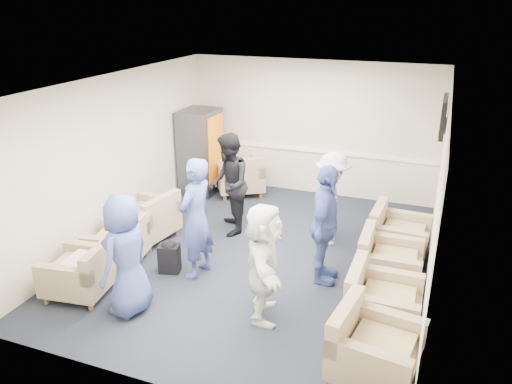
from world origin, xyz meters
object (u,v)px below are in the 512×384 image
at_px(armchair_right_near, 371,350).
at_px(person_back_right, 332,199).
at_px(armchair_corner, 240,177).
at_px(person_front_left, 126,255).
at_px(person_mid_left, 196,219).
at_px(vending_machine, 201,152).
at_px(armchair_left_near, 83,273).
at_px(person_back_left, 229,185).
at_px(armchair_left_mid, 120,245).
at_px(armchair_left_far, 149,220).
at_px(armchair_right_midfar, 386,264).
at_px(armchair_right_midnear, 379,303).
at_px(person_front_right, 264,262).
at_px(person_mid_right, 325,225).
at_px(armchair_right_far, 396,236).

xyz_separation_m(armchair_right_near, person_back_right, (-1.11, 2.97, 0.43)).
distance_m(armchair_right_near, armchair_corner, 5.56).
xyz_separation_m(person_front_left, person_mid_left, (0.40, 1.12, 0.09)).
bearing_deg(vending_machine, person_front_left, -75.97).
height_order(armchair_left_near, person_back_left, person_back_left).
bearing_deg(armchair_left_mid, armchair_left_far, 173.32).
xyz_separation_m(armchair_left_near, person_front_left, (0.80, -0.10, 0.48)).
bearing_deg(armchair_left_far, armchair_right_midfar, 98.07).
height_order(armchair_left_mid, person_front_left, person_front_left).
bearing_deg(person_mid_left, person_back_left, -166.55).
distance_m(armchair_left_near, person_front_left, 0.94).
bearing_deg(armchair_right_midfar, armchair_right_midnear, -178.52).
bearing_deg(armchair_left_mid, person_front_right, 68.59).
height_order(person_back_right, person_front_right, person_front_right).
bearing_deg(person_mid_right, armchair_left_mid, 97.98).
xyz_separation_m(armchair_right_far, person_front_right, (-1.38, -2.23, 0.44)).
height_order(armchair_left_far, armchair_right_midfar, armchair_left_far).
xyz_separation_m(armchair_right_midnear, armchair_right_midfar, (-0.04, 1.03, -0.01)).
height_order(armchair_left_near, person_front_right, person_front_right).
distance_m(armchair_left_far, person_back_right, 3.05).
distance_m(armchair_corner, person_back_left, 1.87).
height_order(armchair_right_midfar, person_mid_left, person_mid_left).
distance_m(armchair_left_mid, person_front_left, 1.40).
height_order(armchair_left_near, armchair_left_far, armchair_left_far).
xyz_separation_m(armchair_left_near, vending_machine, (-0.24, 4.07, 0.54)).
distance_m(armchair_left_near, vending_machine, 4.11).
distance_m(armchair_right_midnear, person_front_right, 1.48).
relative_size(armchair_corner, person_back_left, 0.72).
bearing_deg(person_front_left, armchair_left_mid, -135.33).
height_order(person_front_left, person_back_left, person_back_left).
xyz_separation_m(armchair_right_midnear, person_back_left, (-2.78, 1.84, 0.53)).
height_order(person_front_left, person_mid_left, person_mid_left).
distance_m(armchair_left_mid, person_back_left, 2.01).
bearing_deg(armchair_right_midfar, person_mid_left, 103.55).
xyz_separation_m(armchair_right_midnear, person_mid_left, (-2.64, 0.37, 0.55)).
height_order(armchair_left_far, armchair_right_far, armchair_left_far).
relative_size(armchair_left_mid, armchair_left_far, 0.91).
height_order(armchair_left_near, armchair_corner, armchair_corner).
relative_size(person_back_left, person_back_right, 1.13).
distance_m(armchair_right_midnear, armchair_right_far, 1.96).
distance_m(armchair_right_far, person_front_right, 2.66).
bearing_deg(person_back_right, vending_machine, 56.76).
bearing_deg(person_back_left, armchair_right_near, 20.53).
xyz_separation_m(person_mid_left, person_back_left, (-0.14, 1.47, -0.02)).
xyz_separation_m(vending_machine, person_mid_left, (1.45, -3.05, 0.03)).
bearing_deg(armchair_left_near, person_mid_right, 109.38).
height_order(vending_machine, person_mid_left, person_mid_left).
bearing_deg(armchair_right_near, person_back_right, 28.66).
bearing_deg(armchair_right_near, armchair_right_far, 9.13).
xyz_separation_m(armchair_left_near, person_front_right, (2.46, 0.39, 0.45)).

